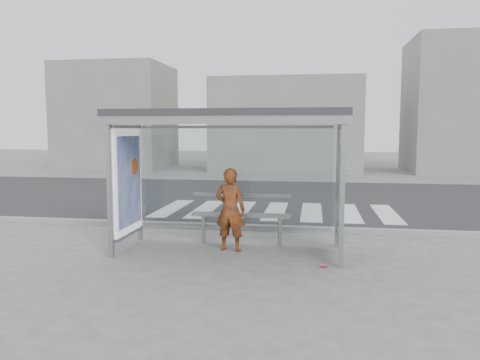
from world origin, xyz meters
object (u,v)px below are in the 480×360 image
object	(u,v)px
person	(230,210)
bench	(241,215)
bus_shelter	(210,145)
soda_can	(324,265)

from	to	relation	value
person	bench	size ratio (longest dim) A/B	0.80
bus_shelter	bench	bearing A→B (deg)	45.47
person	bench	world-z (taller)	person
bus_shelter	person	distance (m)	1.26
person	soda_can	world-z (taller)	person
bus_shelter	bench	world-z (taller)	bus_shelter
person	bench	xyz separation A→B (m)	(0.13, 0.48, -0.19)
soda_can	bus_shelter	bearing A→B (deg)	159.45
soda_can	person	bearing A→B (deg)	154.21
soda_can	bench	bearing A→B (deg)	140.50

